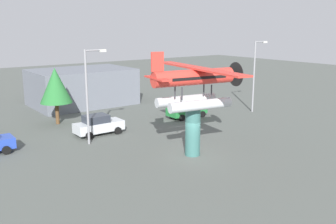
{
  "coord_description": "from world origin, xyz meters",
  "views": [
    {
      "loc": [
        -17.27,
        -20.32,
        9.25
      ],
      "look_at": [
        0.0,
        3.0,
        2.67
      ],
      "focal_mm": 40.91,
      "sensor_mm": 36.0,
      "label": 1
    }
  ],
  "objects_px": {
    "floatplane_monument": "(195,84)",
    "car_mid_silver": "(98,125)",
    "streetlight_secondary": "(255,71)",
    "storefront_building": "(82,87)",
    "car_far_green": "(186,109)",
    "tree_east": "(55,86)",
    "streetlight_primary": "(89,90)",
    "display_pedestal": "(193,131)"
  },
  "relations": [
    {
      "from": "floatplane_monument",
      "to": "tree_east",
      "type": "relative_size",
      "value": 1.93
    },
    {
      "from": "streetlight_primary",
      "to": "tree_east",
      "type": "relative_size",
      "value": 1.38
    },
    {
      "from": "tree_east",
      "to": "streetlight_primary",
      "type": "bearing_deg",
      "value": -91.09
    },
    {
      "from": "display_pedestal",
      "to": "streetlight_primary",
      "type": "xyz_separation_m",
      "value": [
        -4.72,
        6.96,
        2.59
      ]
    },
    {
      "from": "storefront_building",
      "to": "floatplane_monument",
      "type": "bearing_deg",
      "value": -93.05
    },
    {
      "from": "car_far_green",
      "to": "streetlight_secondary",
      "type": "relative_size",
      "value": 0.55
    },
    {
      "from": "car_mid_silver",
      "to": "car_far_green",
      "type": "height_order",
      "value": "same"
    },
    {
      "from": "car_mid_silver",
      "to": "streetlight_secondary",
      "type": "height_order",
      "value": "streetlight_secondary"
    },
    {
      "from": "streetlight_secondary",
      "to": "tree_east",
      "type": "bearing_deg",
      "value": 158.7
    },
    {
      "from": "car_mid_silver",
      "to": "car_far_green",
      "type": "bearing_deg",
      "value": 2.18
    },
    {
      "from": "tree_east",
      "to": "car_far_green",
      "type": "bearing_deg",
      "value": -24.59
    },
    {
      "from": "streetlight_primary",
      "to": "streetlight_secondary",
      "type": "relative_size",
      "value": 0.98
    },
    {
      "from": "display_pedestal",
      "to": "floatplane_monument",
      "type": "relative_size",
      "value": 0.34
    },
    {
      "from": "car_mid_silver",
      "to": "storefront_building",
      "type": "distance_m",
      "value": 13.83
    },
    {
      "from": "floatplane_monument",
      "to": "car_mid_silver",
      "type": "relative_size",
      "value": 2.49
    },
    {
      "from": "storefront_building",
      "to": "tree_east",
      "type": "xyz_separation_m",
      "value": [
        -5.87,
        -7.34,
        1.61
      ]
    },
    {
      "from": "storefront_building",
      "to": "tree_east",
      "type": "height_order",
      "value": "tree_east"
    },
    {
      "from": "car_far_green",
      "to": "tree_east",
      "type": "distance_m",
      "value": 13.1
    },
    {
      "from": "car_mid_silver",
      "to": "tree_east",
      "type": "bearing_deg",
      "value": 104.47
    },
    {
      "from": "floatplane_monument",
      "to": "streetlight_secondary",
      "type": "relative_size",
      "value": 1.36
    },
    {
      "from": "car_mid_silver",
      "to": "car_far_green",
      "type": "xyz_separation_m",
      "value": [
        10.15,
        0.39,
        0.0
      ]
    },
    {
      "from": "floatplane_monument",
      "to": "storefront_building",
      "type": "xyz_separation_m",
      "value": [
        1.17,
        22.02,
        -3.12
      ]
    },
    {
      "from": "floatplane_monument",
      "to": "streetlight_primary",
      "type": "relative_size",
      "value": 1.39
    },
    {
      "from": "car_far_green",
      "to": "floatplane_monument",
      "type": "bearing_deg",
      "value": -126.49
    },
    {
      "from": "floatplane_monument",
      "to": "car_far_green",
      "type": "xyz_separation_m",
      "value": [
        6.92,
        9.36,
        -4.36
      ]
    },
    {
      "from": "car_mid_silver",
      "to": "tree_east",
      "type": "height_order",
      "value": "tree_east"
    },
    {
      "from": "car_far_green",
      "to": "streetlight_secondary",
      "type": "bearing_deg",
      "value": -16.07
    },
    {
      "from": "streetlight_secondary",
      "to": "display_pedestal",
      "type": "bearing_deg",
      "value": -154.27
    },
    {
      "from": "car_mid_silver",
      "to": "streetlight_secondary",
      "type": "relative_size",
      "value": 0.55
    },
    {
      "from": "streetlight_secondary",
      "to": "tree_east",
      "type": "relative_size",
      "value": 1.42
    },
    {
      "from": "car_mid_silver",
      "to": "floatplane_monument",
      "type": "bearing_deg",
      "value": -70.2
    },
    {
      "from": "display_pedestal",
      "to": "car_mid_silver",
      "type": "relative_size",
      "value": 0.85
    },
    {
      "from": "car_far_green",
      "to": "storefront_building",
      "type": "xyz_separation_m",
      "value": [
        -5.75,
        12.66,
        1.24
      ]
    },
    {
      "from": "streetlight_secondary",
      "to": "storefront_building",
      "type": "bearing_deg",
      "value": 132.13
    },
    {
      "from": "streetlight_secondary",
      "to": "tree_east",
      "type": "distance_m",
      "value": 20.77
    },
    {
      "from": "floatplane_monument",
      "to": "streetlight_primary",
      "type": "xyz_separation_m",
      "value": [
        -4.85,
        6.98,
        -0.86
      ]
    },
    {
      "from": "car_far_green",
      "to": "storefront_building",
      "type": "relative_size",
      "value": 0.37
    },
    {
      "from": "streetlight_secondary",
      "to": "storefront_building",
      "type": "height_order",
      "value": "streetlight_secondary"
    },
    {
      "from": "floatplane_monument",
      "to": "streetlight_primary",
      "type": "distance_m",
      "value": 8.54
    },
    {
      "from": "floatplane_monument",
      "to": "car_mid_silver",
      "type": "distance_m",
      "value": 10.48
    },
    {
      "from": "car_mid_silver",
      "to": "streetlight_primary",
      "type": "relative_size",
      "value": 0.56
    },
    {
      "from": "floatplane_monument",
      "to": "car_mid_silver",
      "type": "bearing_deg",
      "value": 118.79
    }
  ]
}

